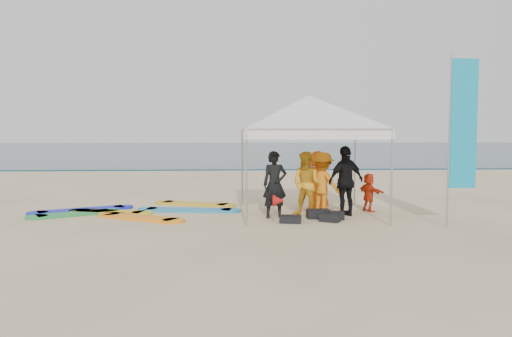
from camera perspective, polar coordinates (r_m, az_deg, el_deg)
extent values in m
plane|color=beige|center=(10.56, 0.39, -7.50)|extent=(120.00, 120.00, 0.00)
cube|color=#0C2633|center=(70.36, -2.66, 2.31)|extent=(160.00, 84.00, 0.08)
cube|color=silver|center=(28.61, -1.88, -0.22)|extent=(160.00, 1.20, 0.01)
imported|color=black|center=(12.45, 2.16, -1.85)|extent=(0.65, 0.46, 1.67)
imported|color=gold|center=(12.75, 5.85, -1.78)|extent=(1.01, 0.94, 1.65)
imported|color=orange|center=(13.12, 7.63, -1.69)|extent=(1.17, 1.17, 1.62)
imported|color=black|center=(12.92, 10.23, -1.42)|extent=(1.14, 0.84, 1.80)
imported|color=#FF5E16|center=(13.85, 7.07, -1.36)|extent=(0.94, 0.81, 1.63)
imported|color=red|center=(13.84, 12.77, -2.68)|extent=(0.64, 1.01, 1.04)
cylinder|color=#A5A5A8|center=(14.48, -1.58, 0.04)|extent=(0.05, 0.05, 2.21)
cylinder|color=#A5A5A8|center=(14.95, 11.23, 0.09)|extent=(0.05, 0.05, 2.21)
cylinder|color=#A5A5A8|center=(11.18, -1.11, -1.13)|extent=(0.05, 0.05, 2.21)
cylinder|color=#A5A5A8|center=(11.78, 15.24, -1.01)|extent=(0.05, 0.05, 2.21)
cube|color=white|center=(11.32, 7.33, 3.89)|extent=(3.42, 0.02, 0.24)
cube|color=white|center=(14.59, 4.95, 3.93)|extent=(3.42, 0.02, 0.24)
cube|color=white|center=(12.79, -1.38, 3.93)|extent=(0.02, 3.42, 0.24)
cube|color=white|center=(13.32, 13.06, 3.83)|extent=(0.02, 3.42, 0.24)
pyramid|color=white|center=(12.99, 6.02, 8.35)|extent=(4.69, 4.69, 0.88)
cylinder|color=#A5A5A8|center=(11.95, 21.20, 2.93)|extent=(0.04, 0.04, 3.88)
cube|color=#0B8EBA|center=(12.09, 22.65, 4.74)|extent=(0.61, 0.03, 2.88)
cylinder|color=#A5A5A8|center=(12.03, 2.04, -4.63)|extent=(0.02, 0.02, 0.60)
cone|color=red|center=(12.01, 2.61, -3.69)|extent=(0.28, 0.28, 0.28)
cube|color=black|center=(12.57, 7.13, -5.16)|extent=(0.56, 0.37, 0.22)
cube|color=black|center=(12.12, 8.46, -5.62)|extent=(0.55, 0.49, 0.18)
cube|color=black|center=(11.91, 3.98, -5.80)|extent=(0.56, 0.48, 0.16)
cube|color=black|center=(12.44, 9.16, -5.33)|extent=(0.37, 0.27, 0.20)
cube|color=orange|center=(12.68, -13.07, -5.50)|extent=(2.01, 1.47, 0.07)
cube|color=#227FB7|center=(13.71, -7.69, -4.72)|extent=(2.35, 0.86, 0.07)
cube|color=gold|center=(14.86, -7.01, -4.04)|extent=(2.06, 1.24, 0.07)
cube|color=#268C3F|center=(13.74, -20.04, -4.91)|extent=(1.84, 1.35, 0.07)
cube|color=#1620BC|center=(14.37, -19.27, -4.51)|extent=(2.25, 1.48, 0.07)
cube|color=gold|center=(13.75, -16.32, -4.82)|extent=(1.86, 0.96, 0.07)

